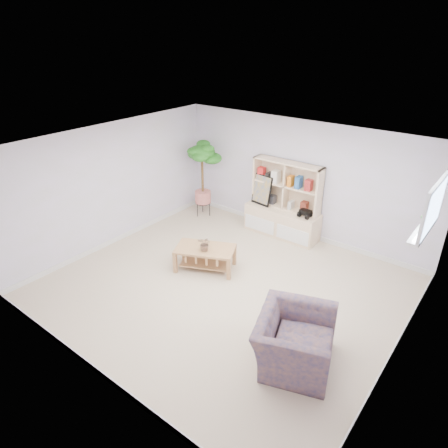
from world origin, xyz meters
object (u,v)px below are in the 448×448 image
Objects in this scene: coffee_table at (205,258)px; floor_tree at (203,180)px; armchair at (295,338)px; storage_unit at (283,200)px.

floor_tree is (-1.53, 1.74, 0.65)m from coffee_table.
coffee_table is 0.96× the size of armchair.
floor_tree reaches higher than armchair.
storage_unit is 0.91× the size of floor_tree.
floor_tree is 1.60× the size of armchair.
floor_tree is at bearing 35.98° from armchair.
coffee_table is at bearing -48.68° from floor_tree.
storage_unit reaches higher than armchair.
floor_tree is at bearing -172.55° from storage_unit.
storage_unit is 2.12m from coffee_table.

